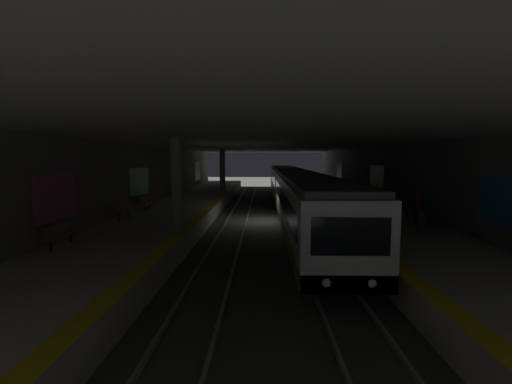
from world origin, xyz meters
TOP-DOWN VIEW (x-y plane):
  - ground_plane at (0.00, 0.00)m, footprint 120.00×120.00m
  - track_left at (0.00, -2.20)m, footprint 60.00×1.53m
  - track_right at (0.00, 2.20)m, footprint 60.00×1.53m
  - platform_left at (0.00, -6.55)m, footprint 60.00×5.30m
  - platform_right at (0.00, 6.55)m, footprint 60.00×5.30m
  - wall_left at (0.03, -9.45)m, footprint 60.00×0.56m
  - wall_right at (0.06, 9.45)m, footprint 60.00×0.56m
  - ceiling_slab at (0.00, 0.00)m, footprint 60.00×19.40m
  - pillar_near at (-8.80, 4.35)m, footprint 0.56×0.56m
  - pillar_far at (9.17, 4.35)m, footprint 0.56×0.56m
  - metro_train at (4.45, -2.20)m, footprint 39.56×2.83m
  - bench_left_near at (-3.43, -8.53)m, footprint 1.70×0.47m
  - bench_left_mid at (-0.17, -8.53)m, footprint 1.70×0.47m
  - bench_left_far at (13.63, -8.53)m, footprint 1.70×0.47m
  - bench_right_near at (-11.43, 8.53)m, footprint 1.70×0.47m
  - bench_right_mid at (-5.25, 8.53)m, footprint 1.70×0.47m
  - bench_right_far at (-1.08, 8.53)m, footprint 1.70×0.47m
  - person_waiting_near at (-6.25, -8.08)m, footprint 0.60×0.23m
  - person_walking_mid at (-2.41, -5.65)m, footprint 0.60×0.22m
  - person_standing_far at (5.87, -7.67)m, footprint 0.60×0.22m
  - person_boarding at (13.57, -6.93)m, footprint 0.60×0.22m
  - suitcase_rolling at (1.60, -6.67)m, footprint 0.32×0.25m
  - trash_bin at (-7.53, -7.80)m, footprint 0.44×0.44m

SIDE VIEW (x-z plane):
  - ground_plane at x=0.00m, z-range 0.00..0.00m
  - track_left at x=0.00m, z-range 0.00..0.16m
  - track_right at x=0.00m, z-range 0.00..0.16m
  - platform_left at x=0.00m, z-range 0.00..1.05m
  - platform_right at x=0.00m, z-range 0.00..1.05m
  - suitcase_rolling at x=1.60m, z-range 0.90..1.92m
  - trash_bin at x=-7.53m, z-range 1.05..1.90m
  - bench_left_near at x=-3.43m, z-range 1.14..2.00m
  - bench_left_mid at x=-0.17m, z-range 1.14..2.00m
  - bench_left_far at x=13.63m, z-range 1.14..2.00m
  - bench_right_near at x=-11.43m, z-range 1.14..2.00m
  - bench_right_mid at x=-5.25m, z-range 1.14..2.00m
  - bench_right_far at x=-1.08m, z-range 1.14..2.00m
  - person_walking_mid at x=-2.41m, z-range 1.11..2.64m
  - person_standing_far at x=5.87m, z-range 1.11..2.68m
  - person_boarding at x=13.57m, z-range 1.11..2.70m
  - person_waiting_near at x=-6.25m, z-range 1.12..2.77m
  - metro_train at x=4.45m, z-range 0.28..3.77m
  - wall_left at x=0.03m, z-range 0.00..5.60m
  - wall_right at x=0.06m, z-range 0.00..5.60m
  - pillar_near at x=-8.80m, z-range 1.05..5.60m
  - pillar_far at x=9.17m, z-range 1.05..5.60m
  - ceiling_slab at x=0.00m, z-range 5.60..6.00m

